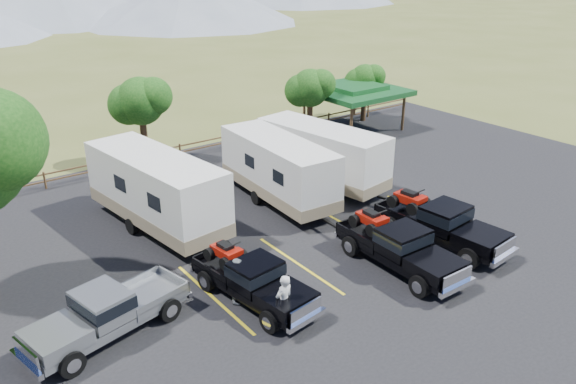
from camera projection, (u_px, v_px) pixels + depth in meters
ground at (407, 293)px, 21.01m from camera, size 320.00×320.00×0.00m
asphalt_lot at (352, 260)px, 23.21m from camera, size 44.00×34.00×0.04m
stall_lines at (336, 250)px, 23.94m from camera, size 12.12×5.50×0.01m
tree_ne_a at (310, 88)px, 37.12m from camera, size 3.11×2.92×4.76m
tree_ne_b at (365, 80)px, 41.30m from camera, size 2.77×2.59×4.27m
tree_north at (140, 101)px, 32.39m from camera, size 3.46×3.24×5.25m
rail_fence at (209, 144)px, 35.50m from camera, size 36.12×0.12×1.00m
pavilion at (354, 90)px, 39.60m from camera, size 6.20×6.20×3.22m
rig_left at (252, 278)px, 20.23m from camera, size 2.47×5.66×1.83m
rig_center at (398, 246)px, 22.35m from camera, size 2.17×5.93×1.97m
rig_right at (439, 222)px, 24.21m from camera, size 2.57×6.27×2.04m
trailer_left at (156, 191)px, 25.22m from camera, size 3.57×10.07×3.48m
trailer_center at (278, 170)px, 28.04m from camera, size 2.86×9.40×3.26m
trailer_right at (322, 156)px, 29.99m from camera, size 3.53×9.46×3.27m
pickup_silver at (108, 312)px, 18.34m from camera, size 5.94×3.00×1.70m
person_a at (284, 301)px, 18.73m from camera, size 0.76×0.55×1.96m
person_b at (238, 280)px, 20.20m from camera, size 1.01×1.05×1.71m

